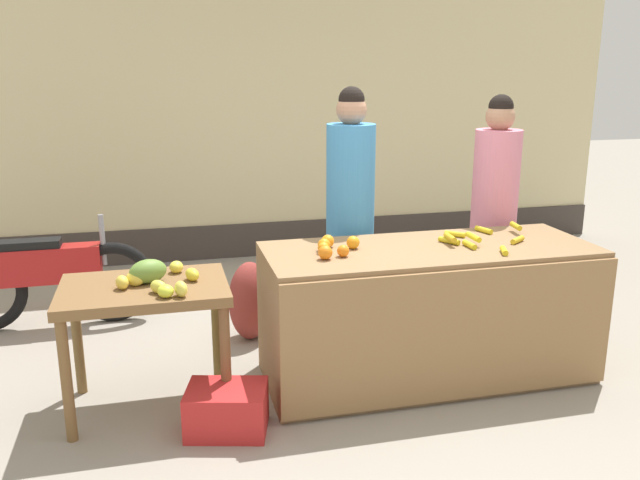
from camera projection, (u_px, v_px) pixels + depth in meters
name	position (u px, v px, depth m)	size (l,w,h in m)	color
ground_plane	(369.00, 380.00, 4.30)	(24.00, 24.00, 0.00)	gray
market_wall_back	(277.00, 92.00, 6.84)	(7.42, 0.23, 3.49)	beige
fruit_stall_counter	(428.00, 313.00, 4.27)	(2.10, 0.82, 0.88)	olive
side_table_wooden	(145.00, 303.00, 3.81)	(0.95, 0.66, 0.77)	brown
banana_bunch_pile	(479.00, 237.00, 4.28)	(0.64, 0.64, 0.07)	gold
orange_pile	(333.00, 246.00, 4.03)	(0.31, 0.34, 0.08)	orange
mango_papaya_pile	(155.00, 276.00, 3.77)	(0.49, 0.56, 0.14)	yellow
vendor_woman_blue_shirt	(350.00, 219.00, 4.68)	(0.34, 0.34, 1.85)	#33333D
vendor_woman_pink_shirt	(494.00, 215.00, 4.95)	(0.34, 0.34, 1.78)	#33333D
parked_motorcycle	(48.00, 277.00, 5.09)	(1.60, 0.18, 0.88)	black
produce_crate	(227.00, 410.00, 3.68)	(0.44, 0.32, 0.26)	red
produce_sack	(250.00, 301.00, 4.89)	(0.36, 0.30, 0.59)	maroon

